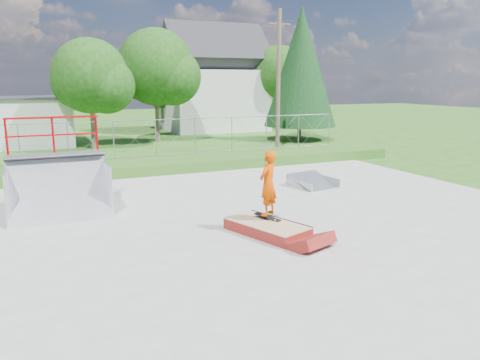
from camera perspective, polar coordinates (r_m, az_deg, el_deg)
The scene contains 16 objects.
ground at distance 13.55m, azimuth 0.86°, elevation -5.58°, with size 120.00×120.00×0.00m, color #2A5819.
concrete_pad at distance 13.55m, azimuth 0.86°, elevation -5.49°, with size 20.00×16.00×0.04m, color gray.
grass_berm at distance 22.24m, azimuth -9.49°, elevation 1.84°, with size 24.00×3.00×0.50m, color #2A5819.
grind_box at distance 12.74m, azimuth 3.29°, elevation -5.93°, with size 1.82×2.57×0.35m.
quarter_pipe at distance 15.38m, azimuth -21.37°, elevation 1.38°, with size 2.96×2.51×2.96m, color #A6A8AE, non-canonical shape.
flat_bank_ramp at distance 18.59m, azimuth 8.93°, elevation -0.18°, with size 1.49×1.59×0.46m, color #A6A8AE, non-canonical shape.
skateboard at distance 12.99m, azimuth 3.40°, elevation -4.58°, with size 0.22×0.80×0.02m, color black.
skater at distance 12.76m, azimuth 3.44°, elevation -0.72°, with size 0.65×0.43×1.79m, color #E04600.
chain_link_fence at distance 23.04m, azimuth -10.23°, elevation 5.05°, with size 20.00×0.06×1.80m, color gray, non-canonical shape.
gable_house at distance 40.40m, azimuth -3.14°, elevation 11.54°, with size 8.40×6.08×8.94m.
utility_pole at distance 27.03m, azimuth 4.69°, elevation 11.70°, with size 0.24×0.24×8.00m, color brown.
tree_left_near at distance 29.79m, azimuth -17.27°, elevation 11.69°, with size 4.76×4.48×6.65m.
tree_center at distance 32.60m, azimuth -9.65°, elevation 13.09°, with size 5.44×5.12×7.60m.
tree_right_far at distance 40.65m, azimuth 5.10°, elevation 12.51°, with size 5.10×4.80×7.12m.
tree_back_mid at distance 40.99m, azimuth -9.13°, elevation 11.13°, with size 4.08×3.84×5.70m.
conifer_tree at distance 33.62m, azimuth 7.45°, elevation 13.46°, with size 5.04×5.04×9.10m.
Camera 1 is at (-5.45, -11.72, 4.07)m, focal length 35.00 mm.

